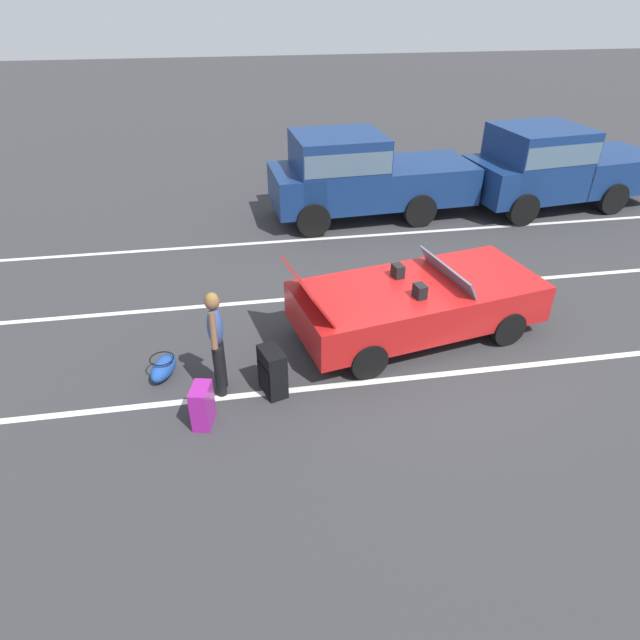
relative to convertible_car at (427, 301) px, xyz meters
name	(u,v)px	position (x,y,z in m)	size (l,w,h in m)	color
ground_plane	(414,332)	(-0.19, -0.04, -0.59)	(80.00, 80.00, 0.00)	#333335
lot_line_near	(438,375)	(-0.19, -1.25, -0.59)	(18.00, 0.12, 0.01)	silver
lot_line_mid	(390,291)	(-0.19, 1.45, -0.59)	(18.00, 0.12, 0.01)	silver
lot_line_far	(359,236)	(-0.19, 4.15, -0.59)	(18.00, 0.12, 0.01)	silver
convertible_car	(427,301)	(0.00, 0.00, 0.00)	(4.45, 2.52, 1.50)	red
suitcase_large_black	(272,372)	(-2.74, -1.23, -0.22)	(0.42, 0.54, 0.74)	black
suitcase_medium_bright	(202,406)	(-3.74, -1.74, -0.28)	(0.33, 0.44, 0.62)	#991E8C
duffel_bag	(163,368)	(-4.36, -0.58, -0.43)	(0.50, 0.70, 0.34)	#1E479E
traveler_person	(216,338)	(-3.48, -1.06, 0.34)	(0.25, 0.61, 1.65)	black
parked_pickup_truck_near	(551,166)	(5.09, 5.27, 0.51)	(5.20, 2.57, 2.10)	navy
parked_pickup_truck_far	(356,174)	(-0.03, 5.37, 0.51)	(5.12, 2.32, 2.10)	navy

